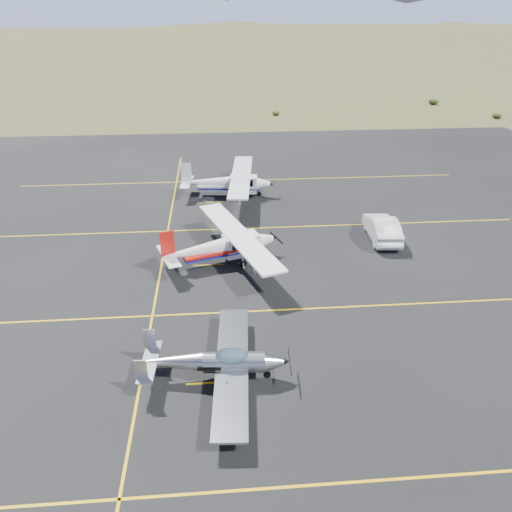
# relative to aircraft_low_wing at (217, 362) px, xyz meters

# --- Properties ---
(ground) EXTENTS (1600.00, 1600.00, 0.00)m
(ground) POSITION_rel_aircraft_low_wing_xyz_m (2.60, 3.22, -0.91)
(ground) COLOR #383D1C
(ground) RESTS_ON ground
(apron) EXTENTS (72.00, 72.00, 0.02)m
(apron) POSITION_rel_aircraft_low_wing_xyz_m (2.60, 10.22, -0.91)
(apron) COLOR black
(apron) RESTS_ON ground
(aircraft_low_wing) EXTENTS (6.29, 8.76, 1.90)m
(aircraft_low_wing) POSITION_rel_aircraft_low_wing_xyz_m (0.00, 0.00, 0.00)
(aircraft_low_wing) COLOR #BABCC1
(aircraft_low_wing) RESTS_ON apron
(aircraft_cessna) EXTENTS (7.67, 10.98, 2.82)m
(aircraft_cessna) POSITION_rel_aircraft_low_wing_xyz_m (0.44, 10.94, 0.34)
(aircraft_cessna) COLOR white
(aircraft_cessna) RESTS_ON apron
(aircraft_plain) EXTENTS (6.85, 11.37, 2.87)m
(aircraft_plain) POSITION_rel_aircraft_low_wing_xyz_m (1.23, 23.16, 0.36)
(aircraft_plain) COLOR silver
(aircraft_plain) RESTS_ON apron
(sedan) EXTENTS (2.08, 5.12, 1.65)m
(sedan) POSITION_rel_aircraft_low_wing_xyz_m (11.68, 13.68, -0.07)
(sedan) COLOR white
(sedan) RESTS_ON apron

